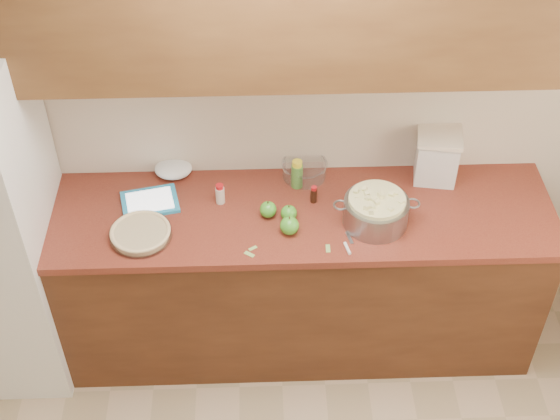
{
  "coord_description": "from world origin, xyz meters",
  "views": [
    {
      "loc": [
        -0.09,
        -1.25,
        3.45
      ],
      "look_at": [
        -0.0,
        1.43,
        0.98
      ],
      "focal_mm": 50.0,
      "sensor_mm": 36.0,
      "label": 1
    }
  ],
  "objects_px": {
    "colander": "(376,211)",
    "flour_canister": "(437,155)",
    "pie": "(141,233)",
    "tablet": "(150,202)"
  },
  "relations": [
    {
      "from": "colander",
      "to": "flour_canister",
      "type": "relative_size",
      "value": 1.54
    },
    {
      "from": "flour_canister",
      "to": "colander",
      "type": "bearing_deg",
      "value": -135.86
    },
    {
      "from": "pie",
      "to": "colander",
      "type": "xyz_separation_m",
      "value": [
        1.09,
        0.06,
        0.05
      ]
    },
    {
      "from": "pie",
      "to": "colander",
      "type": "distance_m",
      "value": 1.09
    },
    {
      "from": "pie",
      "to": "tablet",
      "type": "xyz_separation_m",
      "value": [
        0.02,
        0.23,
        -0.01
      ]
    },
    {
      "from": "pie",
      "to": "flour_canister",
      "type": "relative_size",
      "value": 1.09
    },
    {
      "from": "pie",
      "to": "flour_canister",
      "type": "distance_m",
      "value": 1.48
    },
    {
      "from": "colander",
      "to": "flour_canister",
      "type": "distance_m",
      "value": 0.47
    },
    {
      "from": "colander",
      "to": "flour_canister",
      "type": "height_order",
      "value": "flour_canister"
    },
    {
      "from": "pie",
      "to": "flour_canister",
      "type": "bearing_deg",
      "value": 15.3
    }
  ]
}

